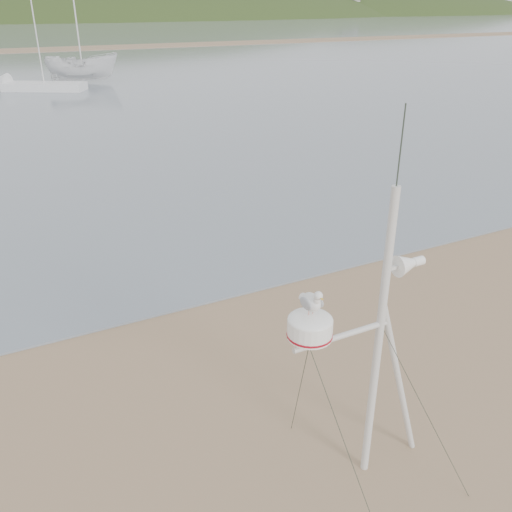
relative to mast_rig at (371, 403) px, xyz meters
name	(u,v)px	position (x,y,z in m)	size (l,w,h in m)	color
hill_ridge	(17,73)	(15.26, 235.71, -20.78)	(620.00, 180.00, 80.00)	#233315
mast_rig	(371,403)	(0.00, 0.00, 0.00)	(1.99, 2.12, 4.48)	silver
boat_white	(79,44)	(4.27, 38.43, 1.53)	(1.93, 1.98, 5.14)	silver
sailboat_white_near	(18,86)	(-0.40, 36.18, -0.78)	(6.74, 4.90, 6.80)	silver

